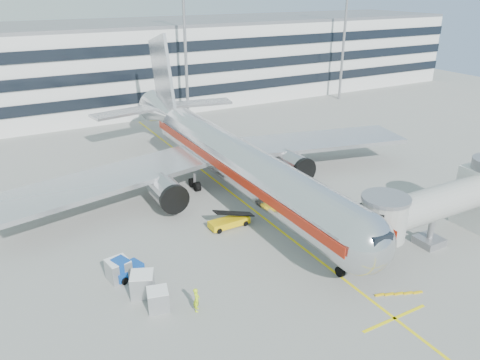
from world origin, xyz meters
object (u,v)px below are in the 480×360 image
ramp_worker (197,300)px  cargo_container_left (158,299)px  baggage_tug (125,269)px  cargo_container_right (119,270)px  main_jet (228,156)px  cargo_container_front (142,284)px  belt_loader (229,221)px

ramp_worker → cargo_container_left: bearing=86.9°
baggage_tug → ramp_worker: bearing=-63.2°
cargo_container_left → cargo_container_right: (-1.50, 5.07, 0.09)m
baggage_tug → ramp_worker: size_ratio=1.47×
cargo_container_left → ramp_worker: ramp_worker is taller
main_jet → cargo_container_right: bearing=-144.5°
baggage_tug → cargo_container_left: bearing=-79.1°
main_jet → cargo_container_right: main_jet is taller
baggage_tug → cargo_container_front: (0.53, -2.84, 0.11)m
cargo_container_front → belt_loader: bearing=30.5°
belt_loader → cargo_container_front: belt_loader is taller
baggage_tug → cargo_container_front: size_ratio=1.24×
belt_loader → cargo_container_left: 13.52m
cargo_container_right → cargo_container_front: (1.06, -2.85, 0.02)m
baggage_tug → cargo_container_left: (0.97, -5.06, -0.00)m
main_jet → cargo_container_front: bearing=-136.3°
baggage_tug → cargo_container_right: 0.54m
main_jet → cargo_container_right: size_ratio=26.37×
belt_loader → baggage_tug: (-11.40, -3.55, 0.23)m
baggage_tug → ramp_worker: ramp_worker is taller
baggage_tug → cargo_container_front: baggage_tug is taller
cargo_container_left → cargo_container_front: 2.26m
cargo_container_front → cargo_container_left: bearing=-78.6°
belt_loader → main_jet: bearing=62.9°
cargo_container_left → ramp_worker: 2.86m
main_jet → ramp_worker: bearing=-123.8°
main_jet → baggage_tug: (-15.40, -11.37, -3.43)m
belt_loader → baggage_tug: 11.94m
cargo_container_right → cargo_container_front: cargo_container_front is taller
baggage_tug → cargo_container_front: bearing=-79.5°
cargo_container_left → baggage_tug: bearing=100.9°
belt_loader → cargo_container_front: bearing=-149.5°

